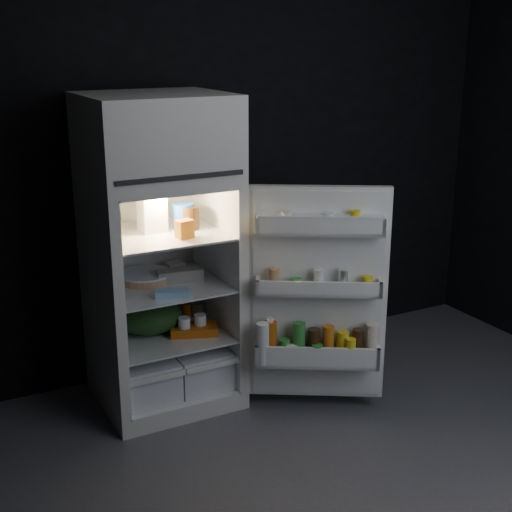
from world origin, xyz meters
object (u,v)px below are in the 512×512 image
refrigerator (159,243)px  egg_carton (180,275)px  milk_jug (152,210)px  fridge_door (318,300)px  yogurt_tray (194,330)px

refrigerator → egg_carton: size_ratio=6.85×
milk_jug → egg_carton: size_ratio=0.92×
fridge_door → yogurt_tray: size_ratio=4.53×
refrigerator → milk_jug: bearing=168.7°
refrigerator → yogurt_tray: (0.14, -0.14, -0.50)m
refrigerator → milk_jug: 0.19m
milk_jug → egg_carton: milk_jug is taller
yogurt_tray → fridge_door: bearing=-17.4°
fridge_door → milk_jug: 1.04m
fridge_door → refrigerator: bearing=140.8°
refrigerator → egg_carton: 0.22m
fridge_door → milk_jug: (-0.73, 0.58, 0.47)m
refrigerator → fridge_door: 0.95m
milk_jug → yogurt_tray: bearing=-39.8°
fridge_door → egg_carton: (-0.60, 0.52, 0.08)m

